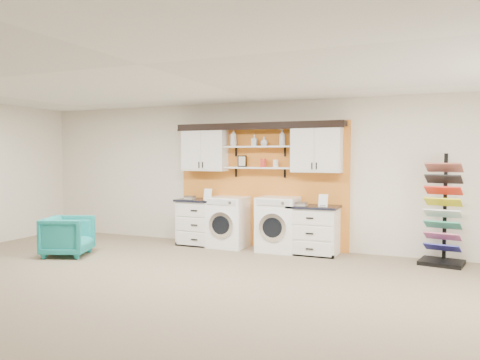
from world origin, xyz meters
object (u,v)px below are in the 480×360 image
at_px(base_cabinet_left, 202,222).
at_px(dryer, 278,224).
at_px(base_cabinet_right, 314,230).
at_px(washer, 228,222).
at_px(sample_rack, 443,230).
at_px(armchair, 68,236).

distance_m(base_cabinet_left, dryer, 1.59).
distance_m(base_cabinet_left, base_cabinet_right, 2.26).
xyz_separation_m(base_cabinet_right, washer, (-1.68, -0.00, 0.05)).
bearing_deg(sample_rack, base_cabinet_right, -168.63).
distance_m(base_cabinet_left, sample_rack, 4.37).
relative_size(base_cabinet_left, washer, 0.95).
xyz_separation_m(base_cabinet_left, washer, (0.58, -0.00, 0.03)).
distance_m(dryer, armchair, 3.76).
bearing_deg(armchair, washer, -72.09).
bearing_deg(base_cabinet_left, armchair, -133.24).
distance_m(base_cabinet_left, armchair, 2.49).
height_order(washer, armchair, washer).
relative_size(washer, dryer, 0.97).
height_order(base_cabinet_right, armchair, base_cabinet_right).
bearing_deg(base_cabinet_left, washer, -0.33).
bearing_deg(dryer, base_cabinet_right, 0.29).
relative_size(washer, sample_rack, 0.54).
xyz_separation_m(washer, sample_rack, (3.79, 0.04, 0.07)).
bearing_deg(dryer, washer, 180.00).
xyz_separation_m(base_cabinet_right, sample_rack, (2.11, 0.04, 0.12)).
relative_size(base_cabinet_left, base_cabinet_right, 1.04).
xyz_separation_m(base_cabinet_right, armchair, (-3.97, -1.81, -0.09)).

